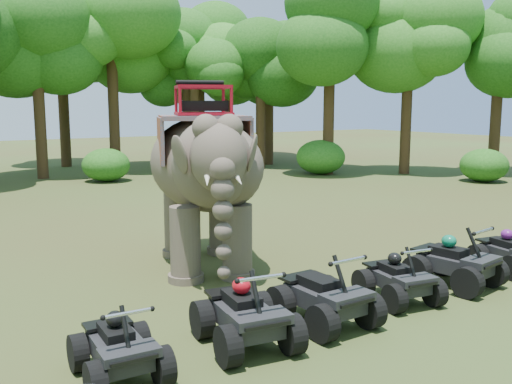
% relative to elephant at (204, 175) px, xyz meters
% --- Properties ---
extents(ground, '(110.00, 110.00, 0.00)m').
position_rel_elephant_xyz_m(ground, '(0.51, -2.59, -2.15)').
color(ground, '#47381E').
rests_on(ground, ground).
extents(elephant, '(3.91, 5.58, 4.29)m').
position_rel_elephant_xyz_m(elephant, '(0.00, 0.00, 0.00)').
color(elephant, brown).
rests_on(elephant, ground).
extents(atv_0, '(1.20, 1.60, 1.14)m').
position_rel_elephant_xyz_m(atv_0, '(-3.61, -4.26, -1.58)').
color(atv_0, black).
rests_on(atv_0, ground).
extents(atv_1, '(1.53, 1.93, 1.31)m').
position_rel_elephant_xyz_m(atv_1, '(-1.57, -4.30, -1.49)').
color(atv_1, black).
rests_on(atv_1, ground).
extents(atv_2, '(1.31, 1.78, 1.31)m').
position_rel_elephant_xyz_m(atv_2, '(0.04, -4.29, -1.49)').
color(atv_2, black).
rests_on(atv_2, ground).
extents(atv_3, '(1.37, 1.71, 1.15)m').
position_rel_elephant_xyz_m(atv_3, '(1.97, -4.17, -1.57)').
color(atv_3, black).
rests_on(atv_3, ground).
extents(atv_4, '(1.54, 1.94, 1.31)m').
position_rel_elephant_xyz_m(atv_4, '(3.68, -4.14, -1.49)').
color(atv_4, black).
rests_on(atv_4, ground).
extents(atv_5, '(1.40, 1.75, 1.17)m').
position_rel_elephant_xyz_m(atv_5, '(5.60, -4.17, -1.56)').
color(atv_5, black).
rests_on(atv_5, ground).
extents(tree_0, '(6.06, 6.06, 8.66)m').
position_rel_elephant_xyz_m(tree_0, '(0.51, 18.67, 2.18)').
color(tree_0, '#195114').
rests_on(tree_0, ground).
extents(tree_1, '(6.71, 6.71, 9.59)m').
position_rel_elephant_xyz_m(tree_1, '(4.64, 19.51, 2.65)').
color(tree_1, '#195114').
rests_on(tree_1, ground).
extents(tree_2, '(5.08, 5.08, 7.25)m').
position_rel_elephant_xyz_m(tree_2, '(9.33, 19.95, 1.48)').
color(tree_2, '#195114').
rests_on(tree_2, ground).
extents(tree_3, '(5.72, 5.72, 8.17)m').
position_rel_elephant_xyz_m(tree_3, '(12.38, 16.46, 1.94)').
color(tree_3, '#195114').
rests_on(tree_3, ground).
extents(tree_4, '(6.74, 6.74, 9.62)m').
position_rel_elephant_xyz_m(tree_4, '(13.95, 12.18, 2.67)').
color(tree_4, '#195114').
rests_on(tree_4, ground).
extents(tree_5, '(6.24, 6.24, 8.91)m').
position_rel_elephant_xyz_m(tree_5, '(17.59, 10.05, 2.31)').
color(tree_5, '#195114').
rests_on(tree_5, ground).
extents(tree_6, '(6.14, 6.14, 8.78)m').
position_rel_elephant_xyz_m(tree_6, '(21.06, 7.02, 2.24)').
color(tree_6, '#195114').
rests_on(tree_6, ground).
extents(tree_32, '(5.66, 5.66, 8.08)m').
position_rel_elephant_xyz_m(tree_32, '(12.01, 19.87, 1.89)').
color(tree_32, '#195114').
rests_on(tree_32, ground).
extents(tree_33, '(6.32, 6.32, 9.03)m').
position_rel_elephant_xyz_m(tree_33, '(10.80, 21.00, 2.37)').
color(tree_33, '#195114').
rests_on(tree_33, ground).
extents(tree_34, '(6.84, 6.84, 9.77)m').
position_rel_elephant_xyz_m(tree_34, '(14.89, 24.69, 2.74)').
color(tree_34, '#195114').
rests_on(tree_34, ground).
extents(tree_35, '(5.01, 5.01, 7.15)m').
position_rel_elephant_xyz_m(tree_35, '(8.95, 18.10, 1.43)').
color(tree_35, '#195114').
rests_on(tree_35, ground).
extents(tree_37, '(5.38, 5.38, 7.68)m').
position_rel_elephant_xyz_m(tree_37, '(14.10, 18.07, 1.69)').
color(tree_37, '#195114').
rests_on(tree_37, ground).
extents(tree_38, '(7.30, 7.30, 10.42)m').
position_rel_elephant_xyz_m(tree_38, '(3.03, 23.76, 3.06)').
color(tree_38, '#195114').
rests_on(tree_38, ground).
extents(tree_40, '(5.67, 5.67, 8.09)m').
position_rel_elephant_xyz_m(tree_40, '(16.52, 21.87, 1.90)').
color(tree_40, '#195114').
rests_on(tree_40, ground).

